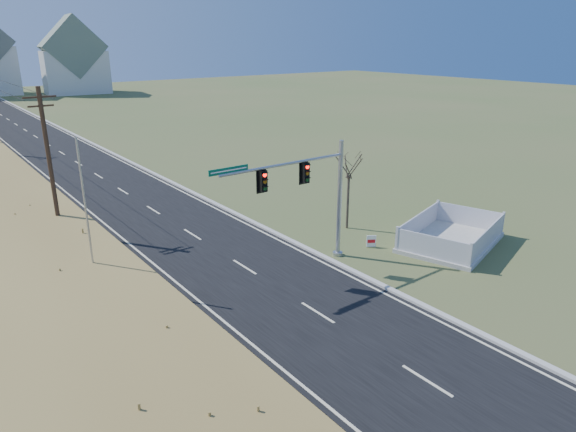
# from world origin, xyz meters

# --- Properties ---
(ground) EXTENTS (260.00, 260.00, 0.00)m
(ground) POSITION_xyz_m (0.00, 0.00, 0.00)
(ground) COLOR #465A2B
(ground) RESTS_ON ground
(road) EXTENTS (8.00, 180.00, 0.06)m
(road) POSITION_xyz_m (0.00, 50.00, 0.03)
(road) COLOR black
(road) RESTS_ON ground
(curb) EXTENTS (0.30, 180.00, 0.18)m
(curb) POSITION_xyz_m (4.15, 50.00, 0.09)
(curb) COLOR #B2AFA8
(curb) RESTS_ON ground
(utility_pole_near) EXTENTS (1.80, 0.26, 9.00)m
(utility_pole_near) POSITION_xyz_m (-6.50, 15.00, 4.68)
(utility_pole_near) COLOR #422D1E
(utility_pole_near) RESTS_ON ground
(condo_ne) EXTENTS (14.12, 10.51, 16.52)m
(condo_ne) POSITION_xyz_m (20.00, 104.00, 6.84)
(condo_ne) COLOR silver
(condo_ne) RESTS_ON ground
(traffic_signal_mast) EXTENTS (8.19, 0.56, 6.52)m
(traffic_signal_mast) POSITION_xyz_m (3.28, 2.29, 4.07)
(traffic_signal_mast) COLOR #9EA0A5
(traffic_signal_mast) RESTS_ON ground
(fence_enclosure) EXTENTS (7.48, 6.11, 1.48)m
(fence_enclosure) POSITION_xyz_m (11.54, -0.53, 0.29)
(fence_enclosure) COLOR #B7B5AD
(fence_enclosure) RESTS_ON ground
(open_sign) EXTENTS (0.50, 0.34, 0.70)m
(open_sign) POSITION_xyz_m (7.46, 2.00, 0.37)
(open_sign) COLOR white
(open_sign) RESTS_ON ground
(flagpole) EXTENTS (0.33, 0.33, 7.39)m
(flagpole) POSITION_xyz_m (-7.00, 6.56, 2.95)
(flagpole) COLOR #B7B5AD
(flagpole) RESTS_ON ground
(bare_tree) EXTENTS (1.97, 1.97, 5.23)m
(bare_tree) POSITION_xyz_m (8.55, 5.21, 4.21)
(bare_tree) COLOR #4C3F33
(bare_tree) RESTS_ON ground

